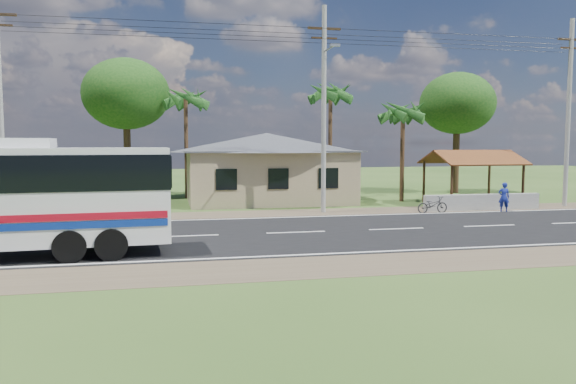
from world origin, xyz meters
The scene contains 13 objects.
ground centered at (0.00, 0.00, 0.00)m, with size 120.00×120.00×0.00m, color #2B4619.
road centered at (0.00, 0.00, 0.01)m, with size 120.00×16.00×0.03m.
house centered at (1.00, 13.00, 2.64)m, with size 12.40×10.00×5.00m.
waiting_shed centered at (13.00, 8.50, 2.73)m, with size 5.20×4.48×3.35m.
concrete_barrier centered at (12.00, 5.60, 0.45)m, with size 7.00×0.30×0.90m, color #9E9E99.
utility_poles centered at (2.67, 6.49, 5.77)m, with size 32.80×2.22×11.00m.
palm_near centered at (9.50, 11.00, 5.71)m, with size 2.80×2.80×6.70m.
palm_mid centered at (6.00, 15.50, 7.16)m, with size 2.80×2.80×8.20m.
palm_far centered at (-4.00, 16.00, 6.68)m, with size 2.80×2.80×7.70m.
tree_behind_house centered at (-8.00, 18.00, 7.12)m, with size 6.00×6.00×9.61m.
tree_behind_shed centered at (16.00, 16.00, 6.68)m, with size 5.60×5.60×9.02m.
motorcycle centered at (8.59, 4.83, 0.45)m, with size 0.60×1.73×0.91m, color black.
person centered at (12.70, 4.62, 0.81)m, with size 0.59×0.39×1.62m, color navy.
Camera 1 is at (-5.18, -22.74, 3.76)m, focal length 35.00 mm.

